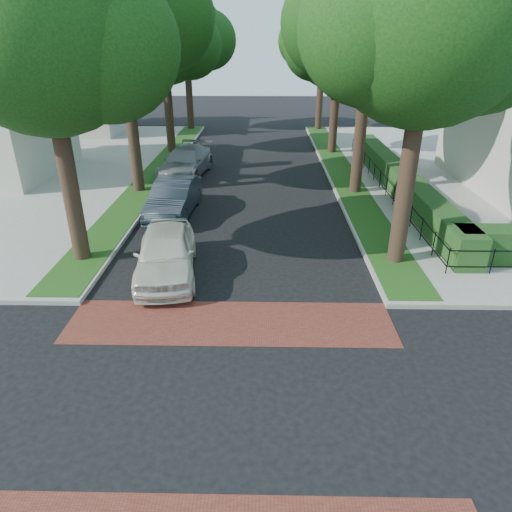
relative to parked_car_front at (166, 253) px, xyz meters
The scene contains 18 objects.
ground 6.52m from the parked_car_front, 69.18° to the right, with size 120.00×120.00×0.00m, color black.
crosswalk_far 3.75m from the parked_car_front, 51.09° to the right, with size 9.00×2.20×0.01m, color maroon.
grass_strip_ne 15.17m from the parked_car_front, 59.46° to the left, with size 1.60×29.80×0.02m, color #184D16.
grass_strip_nw 13.43m from the parked_car_front, 103.36° to the left, with size 1.60×29.80×0.02m, color #184D16.
tree_right_near 10.51m from the parked_car_front, ahead, with size 7.75×6.67×10.66m.
tree_right_mid 14.10m from the parked_car_front, 49.31° to the left, with size 8.25×7.09×11.22m.
tree_right_far 20.74m from the parked_car_front, 66.51° to the left, with size 7.25×6.23×9.74m.
tree_right_back 29.03m from the parked_car_front, 73.79° to the left, with size 7.50×6.45×10.20m.
tree_left_near 7.27m from the parked_car_front, 159.14° to the left, with size 7.50×6.45×10.20m.
tree_left_mid 12.29m from the parked_car_front, 108.59° to the left, with size 8.00×6.88×11.48m.
tree_left_far 19.48m from the parked_car_front, 99.70° to the left, with size 7.00×6.02×9.86m.
tree_left_back 28.15m from the parked_car_front, 96.49° to the left, with size 7.75×6.66×10.44m.
hedge_main_road 13.42m from the parked_car_front, 41.83° to the left, with size 1.00×18.00×1.20m, color #164019.
fence_main_road 12.84m from the parked_car_front, 44.21° to the left, with size 0.06×18.00×0.90m, color black, non-canonical shape.
house_left_far 29.41m from the parked_car_front, 116.95° to the left, with size 10.00×9.00×10.14m.
parked_car_front is the anchor object (origin of this frame).
parked_car_middle 5.85m from the parked_car_front, 97.80° to the left, with size 1.65×4.73×1.56m, color #1F272F.
parked_car_rear 12.37m from the parked_car_front, 96.03° to the left, with size 2.22×5.45×1.58m, color gray.
Camera 1 is at (0.92, -7.42, 7.10)m, focal length 32.00 mm.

